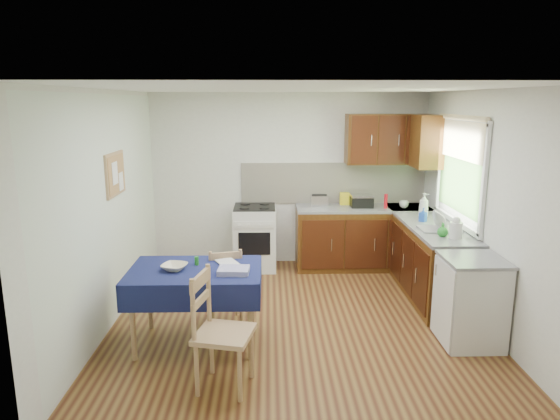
{
  "coord_description": "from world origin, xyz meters",
  "views": [
    {
      "loc": [
        -0.3,
        -5.13,
        2.38
      ],
      "look_at": [
        -0.18,
        0.2,
        1.21
      ],
      "focal_mm": 32.0,
      "sensor_mm": 36.0,
      "label": 1
    }
  ],
  "objects_px": {
    "dish_rack": "(439,228)",
    "kettle": "(456,229)",
    "dining_table": "(195,279)",
    "sandwich_press": "(361,201)",
    "chair_far": "(225,284)",
    "toaster": "(319,201)",
    "chair_near": "(218,327)"
  },
  "relations": [
    {
      "from": "dish_rack",
      "to": "kettle",
      "type": "relative_size",
      "value": 1.85
    },
    {
      "from": "dining_table",
      "to": "sandwich_press",
      "type": "distance_m",
      "value": 3.09
    },
    {
      "from": "dish_rack",
      "to": "kettle",
      "type": "height_order",
      "value": "kettle"
    },
    {
      "from": "chair_far",
      "to": "dish_rack",
      "type": "distance_m",
      "value": 2.57
    },
    {
      "from": "sandwich_press",
      "to": "kettle",
      "type": "xyz_separation_m",
      "value": [
        0.73,
        -1.69,
        0.02
      ]
    },
    {
      "from": "toaster",
      "to": "dish_rack",
      "type": "height_order",
      "value": "dish_rack"
    },
    {
      "from": "dish_rack",
      "to": "kettle",
      "type": "xyz_separation_m",
      "value": [
        0.06,
        -0.35,
        0.08
      ]
    },
    {
      "from": "chair_near",
      "to": "kettle",
      "type": "relative_size",
      "value": 4.2
    },
    {
      "from": "toaster",
      "to": "kettle",
      "type": "relative_size",
      "value": 1.02
    },
    {
      "from": "chair_far",
      "to": "chair_near",
      "type": "xyz_separation_m",
      "value": [
        0.05,
        -1.21,
        0.08
      ]
    },
    {
      "from": "chair_near",
      "to": "dining_table",
      "type": "bearing_deg",
      "value": 33.52
    },
    {
      "from": "chair_far",
      "to": "toaster",
      "type": "bearing_deg",
      "value": -135.43
    },
    {
      "from": "chair_far",
      "to": "dish_rack",
      "type": "height_order",
      "value": "dish_rack"
    },
    {
      "from": "sandwich_press",
      "to": "chair_far",
      "type": "bearing_deg",
      "value": -149.65
    },
    {
      "from": "sandwich_press",
      "to": "kettle",
      "type": "distance_m",
      "value": 1.84
    },
    {
      "from": "chair_far",
      "to": "dish_rack",
      "type": "relative_size",
      "value": 1.94
    },
    {
      "from": "dining_table",
      "to": "sandwich_press",
      "type": "bearing_deg",
      "value": 31.51
    },
    {
      "from": "kettle",
      "to": "chair_far",
      "type": "bearing_deg",
      "value": -175.68
    },
    {
      "from": "kettle",
      "to": "chair_near",
      "type": "bearing_deg",
      "value": -150.56
    },
    {
      "from": "dining_table",
      "to": "dish_rack",
      "type": "height_order",
      "value": "dish_rack"
    },
    {
      "from": "toaster",
      "to": "kettle",
      "type": "height_order",
      "value": "kettle"
    },
    {
      "from": "toaster",
      "to": "chair_far",
      "type": "bearing_deg",
      "value": -108.79
    },
    {
      "from": "dish_rack",
      "to": "kettle",
      "type": "distance_m",
      "value": 0.37
    },
    {
      "from": "chair_near",
      "to": "dish_rack",
      "type": "relative_size",
      "value": 2.28
    },
    {
      "from": "toaster",
      "to": "dish_rack",
      "type": "xyz_separation_m",
      "value": [
        1.28,
        -1.31,
        -0.06
      ]
    },
    {
      "from": "chair_far",
      "to": "toaster",
      "type": "distance_m",
      "value": 2.27
    },
    {
      "from": "dining_table",
      "to": "sandwich_press",
      "type": "relative_size",
      "value": 4.18
    },
    {
      "from": "dining_table",
      "to": "chair_far",
      "type": "distance_m",
      "value": 0.53
    },
    {
      "from": "chair_near",
      "to": "sandwich_press",
      "type": "height_order",
      "value": "sandwich_press"
    },
    {
      "from": "dining_table",
      "to": "dish_rack",
      "type": "distance_m",
      "value": 2.89
    },
    {
      "from": "toaster",
      "to": "dish_rack",
      "type": "relative_size",
      "value": 0.55
    },
    {
      "from": "kettle",
      "to": "sandwich_press",
      "type": "bearing_deg",
      "value": 113.4
    }
  ]
}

